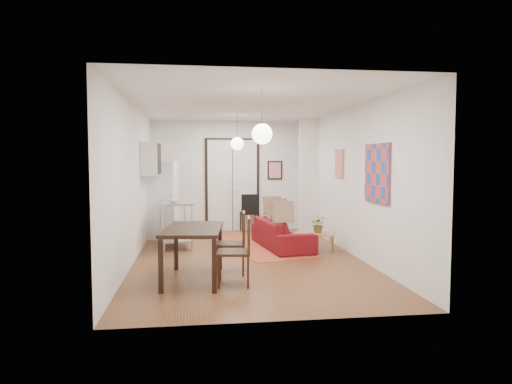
{
  "coord_description": "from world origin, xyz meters",
  "views": [
    {
      "loc": [
        -0.96,
        -8.6,
        1.87
      ],
      "look_at": [
        0.2,
        0.19,
        1.25
      ],
      "focal_mm": 32.0,
      "sensor_mm": 36.0,
      "label": 1
    }
  ],
  "objects": [
    {
      "name": "coffee_table",
      "position": [
        1.46,
        0.53,
        0.31
      ],
      "size": [
        0.93,
        0.74,
        0.36
      ],
      "rotation": [
        0.0,
        0.0,
        -0.4
      ],
      "color": "tan",
      "rests_on": "floor"
    },
    {
      "name": "wall_back",
      "position": [
        0.0,
        3.5,
        1.45
      ],
      "size": [
        4.2,
        0.02,
        2.9
      ],
      "primitive_type": "cube",
      "color": "silver",
      "rests_on": "floor"
    },
    {
      "name": "pendant_back",
      "position": [
        0.0,
        2.0,
        2.25
      ],
      "size": [
        0.3,
        0.3,
        0.8
      ],
      "color": "silver",
      "rests_on": "ceiling"
    },
    {
      "name": "dining_chair_near",
      "position": [
        -0.41,
        -1.08,
        0.6
      ],
      "size": [
        0.54,
        0.72,
        1.03
      ],
      "rotation": [
        0.0,
        0.0,
        -1.68
      ],
      "color": "#3C2013",
      "rests_on": "floor"
    },
    {
      "name": "black_side_chair",
      "position": [
        0.41,
        3.25,
        0.59
      ],
      "size": [
        0.47,
        0.47,
        1.0
      ],
      "rotation": [
        0.0,
        0.0,
        3.17
      ],
      "color": "black",
      "rests_on": "floor"
    },
    {
      "name": "bowl",
      "position": [
        -1.42,
        1.05,
        1.01
      ],
      "size": [
        0.29,
        0.29,
        0.06
      ],
      "primitive_type": "imported",
      "rotation": [
        0.0,
        0.0,
        0.33
      ],
      "color": "silver",
      "rests_on": "kitchen_counter"
    },
    {
      "name": "pendant_front",
      "position": [
        0.0,
        -2.0,
        2.25
      ],
      "size": [
        0.3,
        0.3,
        0.8
      ],
      "color": "silver",
      "rests_on": "ceiling"
    },
    {
      "name": "wall_left",
      "position": [
        -2.1,
        0.0,
        1.45
      ],
      "size": [
        0.02,
        7.0,
        2.9
      ],
      "primitive_type": "cube",
      "color": "silver",
      "rests_on": "floor"
    },
    {
      "name": "stub_partition",
      "position": [
        1.85,
        2.55,
        1.45
      ],
      "size": [
        0.5,
        0.1,
        2.9
      ],
      "primitive_type": "cube",
      "color": "silver",
      "rests_on": "floor"
    },
    {
      "name": "sofa",
      "position": [
        0.86,
        0.92,
        0.3
      ],
      "size": [
        1.09,
        2.15,
        0.6
      ],
      "primitive_type": "imported",
      "rotation": [
        0.0,
        0.0,
        1.71
      ],
      "color": "maroon",
      "rests_on": "floor"
    },
    {
      "name": "dining_chair_far",
      "position": [
        -0.41,
        -1.78,
        0.6
      ],
      "size": [
        0.54,
        0.72,
        1.03
      ],
      "rotation": [
        0.0,
        0.0,
        -1.68
      ],
      "color": "#3C2013",
      "rests_on": "floor"
    },
    {
      "name": "fridge",
      "position": [
        -1.75,
        2.44,
        0.92
      ],
      "size": [
        0.73,
        0.73,
        1.84
      ],
      "primitive_type": "cube",
      "rotation": [
        0.0,
        0.0,
        -0.14
      ],
      "color": "white",
      "rests_on": "floor"
    },
    {
      "name": "kitchen_counter",
      "position": [
        -1.42,
        1.35,
        0.65
      ],
      "size": [
        0.81,
        1.36,
        0.98
      ],
      "rotation": [
        0.0,
        0.0,
        0.14
      ],
      "color": "silver",
      "rests_on": "floor"
    },
    {
      "name": "painting_popart",
      "position": [
        2.08,
        -1.25,
        1.65
      ],
      "size": [
        0.05,
        1.0,
        1.0
      ],
      "primitive_type": "cube",
      "color": "red",
      "rests_on": "wall_right"
    },
    {
      "name": "print_left",
      "position": [
        -2.07,
        2.0,
        1.95
      ],
      "size": [
        0.03,
        0.44,
        0.54
      ],
      "primitive_type": "cube",
      "color": "#93593D",
      "rests_on": "wall_left"
    },
    {
      "name": "wall_right",
      "position": [
        2.1,
        0.0,
        1.45
      ],
      "size": [
        0.02,
        7.0,
        2.9
      ],
      "primitive_type": "cube",
      "color": "silver",
      "rests_on": "floor"
    },
    {
      "name": "kilim_rug",
      "position": [
        0.39,
        1.39,
        0.0
      ],
      "size": [
        2.08,
        3.8,
        0.01
      ],
      "primitive_type": "cube",
      "rotation": [
        0.0,
        0.0,
        0.22
      ],
      "color": "#BB4C2E",
      "rests_on": "floor"
    },
    {
      "name": "painting_abstract",
      "position": [
        2.08,
        0.8,
        1.8
      ],
      "size": [
        0.05,
        0.5,
        0.6
      ],
      "primitive_type": "cube",
      "color": "beige",
      "rests_on": "wall_right"
    },
    {
      "name": "poster_back",
      "position": [
        1.15,
        3.47,
        1.6
      ],
      "size": [
        0.4,
        0.03,
        0.5
      ],
      "primitive_type": "cube",
      "color": "red",
      "rests_on": "wall_back"
    },
    {
      "name": "double_doors",
      "position": [
        0.0,
        3.46,
        1.2
      ],
      "size": [
        1.44,
        0.06,
        2.5
      ],
      "primitive_type": "cube",
      "color": "silver",
      "rests_on": "wall_back"
    },
    {
      "name": "wall_cabinet",
      "position": [
        -1.92,
        1.5,
        1.9
      ],
      "size": [
        0.35,
        1.0,
        0.7
      ],
      "primitive_type": "cube",
      "color": "white",
      "rests_on": "wall_left"
    },
    {
      "name": "floor",
      "position": [
        0.0,
        0.0,
        0.0
      ],
      "size": [
        7.0,
        7.0,
        0.0
      ],
      "primitive_type": "plane",
      "color": "brown",
      "rests_on": "ground"
    },
    {
      "name": "wall_front",
      "position": [
        0.0,
        -3.5,
        1.45
      ],
      "size": [
        4.2,
        0.02,
        2.9
      ],
      "primitive_type": "cube",
      "color": "silver",
      "rests_on": "floor"
    },
    {
      "name": "ceiling",
      "position": [
        0.0,
        0.0,
        2.9
      ],
      "size": [
        4.2,
        7.0,
        0.02
      ],
      "primitive_type": "cube",
      "color": "white",
      "rests_on": "wall_back"
    },
    {
      "name": "soap_bottle",
      "position": [
        -1.47,
        1.6,
        1.08
      ],
      "size": [
        0.12,
        0.12,
        0.2
      ],
      "primitive_type": "imported",
      "rotation": [
        0.0,
        0.0,
        0.33
      ],
      "color": "teal",
      "rests_on": "kitchen_counter"
    },
    {
      "name": "potted_plant",
      "position": [
        1.56,
        0.53,
        0.54
      ],
      "size": [
        0.4,
        0.38,
        0.35
      ],
      "primitive_type": "imported",
      "rotation": [
        0.0,
        0.0,
        -0.4
      ],
      "color": "#2E602B",
      "rests_on": "coffee_table"
    },
    {
      "name": "dining_table",
      "position": [
        -1.01,
        -1.53,
        0.74
      ],
      "size": [
        1.02,
        1.58,
        0.83
      ],
      "rotation": [
        0.0,
        0.0,
        -0.11
      ],
      "color": "black",
      "rests_on": "floor"
    }
  ]
}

